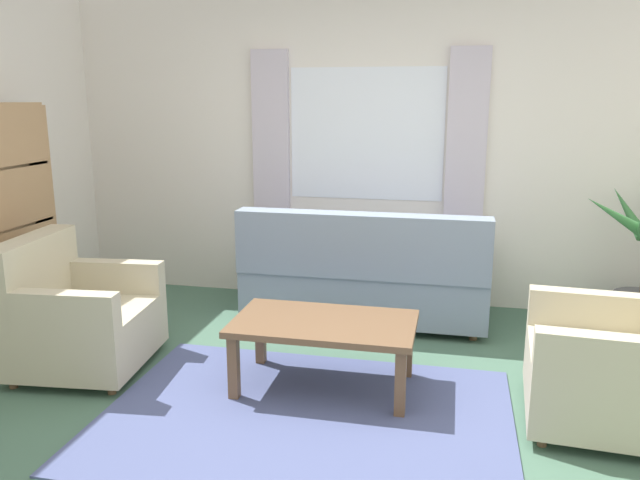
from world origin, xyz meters
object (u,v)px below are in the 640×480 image
(couch, at_px, (365,276))
(coffee_table, at_px, (324,329))
(bookshelf, at_px, (1,224))
(armchair_left, at_px, (75,317))
(armchair_right, at_px, (619,364))

(couch, distance_m, coffee_table, 1.24)
(coffee_table, bearing_deg, bookshelf, 174.48)
(armchair_left, xyz_separation_m, armchair_right, (3.30, -0.04, 0.00))
(couch, xyz_separation_m, bookshelf, (-2.44, -1.01, 0.52))
(couch, distance_m, armchair_right, 2.06)
(armchair_left, xyz_separation_m, coffee_table, (1.66, 0.05, 0.03))
(armchair_right, height_order, bookshelf, bookshelf)
(armchair_left, relative_size, coffee_table, 0.83)
(couch, bearing_deg, coffee_table, 86.85)
(couch, xyz_separation_m, armchair_right, (1.58, -1.32, -0.01))
(armchair_left, distance_m, bookshelf, 0.93)
(bookshelf, bearing_deg, couch, 112.45)
(armchair_left, bearing_deg, coffee_table, -93.63)
(armchair_right, xyz_separation_m, coffee_table, (-1.64, 0.09, 0.03))
(coffee_table, bearing_deg, armchair_left, -178.21)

